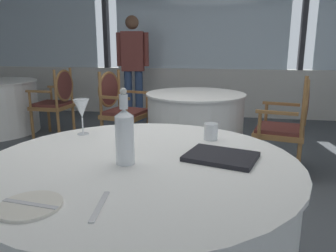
% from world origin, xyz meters
% --- Properties ---
extents(ground_plane, '(14.20, 14.20, 0.00)m').
position_xyz_m(ground_plane, '(0.00, 0.00, 0.00)').
color(ground_plane, '#4C5156').
extents(window_wall_far, '(10.92, 0.14, 2.87)m').
position_xyz_m(window_wall_far, '(0.00, 3.63, 1.14)').
color(window_wall_far, silver).
rests_on(window_wall_far, ground_plane).
extents(foreground_table, '(1.37, 1.37, 0.76)m').
position_xyz_m(foreground_table, '(0.18, -0.96, 0.38)').
color(foreground_table, white).
rests_on(foreground_table, ground_plane).
extents(side_plate, '(0.20, 0.20, 0.01)m').
position_xyz_m(side_plate, '(-0.04, -1.44, 0.76)').
color(side_plate, silver).
rests_on(side_plate, foreground_table).
extents(butter_knife, '(0.19, 0.04, 0.00)m').
position_xyz_m(butter_knife, '(-0.04, -1.44, 0.77)').
color(butter_knife, silver).
rests_on(butter_knife, foreground_table).
extents(dinner_fork, '(0.05, 0.20, 0.00)m').
position_xyz_m(dinner_fork, '(0.17, -1.40, 0.76)').
color(dinner_fork, silver).
rests_on(dinner_fork, foreground_table).
extents(water_bottle, '(0.08, 0.08, 0.32)m').
position_xyz_m(water_bottle, '(0.13, -1.02, 0.88)').
color(water_bottle, white).
rests_on(water_bottle, foreground_table).
extents(wine_glass, '(0.09, 0.09, 0.20)m').
position_xyz_m(wine_glass, '(-0.25, -0.61, 0.90)').
color(wine_glass, white).
rests_on(wine_glass, foreground_table).
extents(water_tumbler, '(0.07, 0.07, 0.09)m').
position_xyz_m(water_tumbler, '(0.46, -0.59, 0.80)').
color(water_tumbler, white).
rests_on(water_tumbler, foreground_table).
extents(menu_book, '(0.35, 0.30, 0.02)m').
position_xyz_m(menu_book, '(0.53, -0.89, 0.77)').
color(menu_book, black).
rests_on(menu_book, foreground_table).
extents(background_table_0, '(1.05, 1.05, 0.76)m').
position_xyz_m(background_table_0, '(0.21, 1.14, 0.38)').
color(background_table_0, white).
rests_on(background_table_0, ground_plane).
extents(dining_chair_0_0, '(0.55, 0.60, 0.96)m').
position_xyz_m(dining_chair_0_0, '(-0.72, 1.34, 0.57)').
color(dining_chair_0_0, olive).
rests_on(dining_chair_0_0, ground_plane).
extents(dining_chair_0_1, '(0.55, 0.60, 0.96)m').
position_xyz_m(dining_chair_0_1, '(1.14, 0.93, 0.55)').
color(dining_chair_0_1, olive).
rests_on(dining_chair_0_1, ground_plane).
extents(dining_chair_2_1, '(0.49, 0.55, 0.95)m').
position_xyz_m(dining_chair_2_1, '(-1.77, 1.80, 0.55)').
color(dining_chair_2_1, olive).
rests_on(dining_chair_2_1, ground_plane).
extents(diner_person_1, '(0.52, 0.26, 1.72)m').
position_xyz_m(diner_person_1, '(-1.03, 2.98, 0.99)').
color(diner_person_1, '#334770').
rests_on(diner_person_1, ground_plane).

